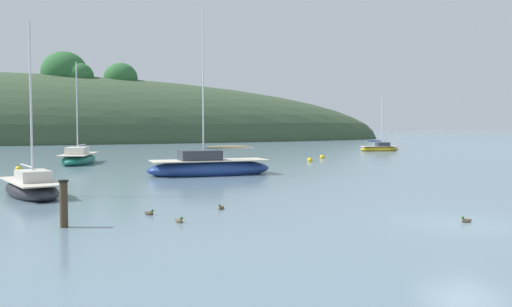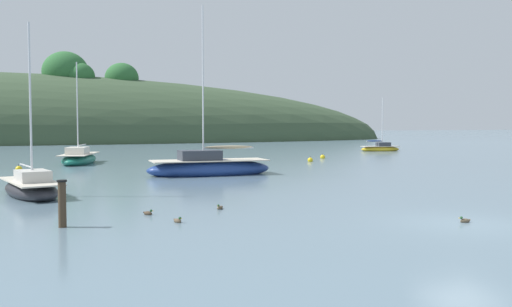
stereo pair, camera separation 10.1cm
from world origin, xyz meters
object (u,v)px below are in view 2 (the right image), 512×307
(sailboat_orange_cutter, at_px, (380,148))
(duck_lone_right, at_px, (178,221))
(duck_lone_left, at_px, (148,213))
(duck_straggler, at_px, (220,208))
(mooring_buoy_inner, at_px, (310,160))
(mooring_buoy_channel, at_px, (323,157))
(sailboat_white_near, at_px, (79,159))
(sailboat_black_sloop, at_px, (209,167))
(mooring_buoy_outer, at_px, (19,169))
(jetty_piling, at_px, (62,203))
(duck_trailing, at_px, (465,221))
(sailboat_blue_center, at_px, (31,188))

(sailboat_orange_cutter, distance_m, duck_lone_right, 48.73)
(duck_lone_left, relative_size, duck_straggler, 0.99)
(mooring_buoy_inner, bearing_deg, mooring_buoy_channel, 50.64)
(duck_straggler, bearing_deg, duck_lone_right, -132.20)
(duck_lone_right, bearing_deg, duck_straggler, 47.80)
(sailboat_white_near, bearing_deg, duck_lone_right, -85.34)
(sailboat_black_sloop, height_order, mooring_buoy_outer, sailboat_black_sloop)
(sailboat_orange_cutter, relative_size, duck_lone_right, 15.06)
(sailboat_white_near, distance_m, mooring_buoy_channel, 21.02)
(duck_lone_left, distance_m, jetty_piling, 3.26)
(mooring_buoy_inner, height_order, duck_trailing, mooring_buoy_inner)
(sailboat_white_near, distance_m, duck_lone_left, 26.52)
(sailboat_white_near, bearing_deg, mooring_buoy_channel, -1.14)
(duck_trailing, bearing_deg, mooring_buoy_inner, 75.39)
(sailboat_orange_cutter, relative_size, mooring_buoy_inner, 11.55)
(mooring_buoy_outer, height_order, duck_lone_right, mooring_buoy_outer)
(jetty_piling, bearing_deg, mooring_buoy_inner, 51.19)
(mooring_buoy_inner, bearing_deg, mooring_buoy_outer, -175.07)
(mooring_buoy_outer, relative_size, duck_lone_right, 1.30)
(sailboat_blue_center, bearing_deg, duck_straggler, -42.95)
(sailboat_white_near, xyz_separation_m, mooring_buoy_inner, (18.22, -3.83, -0.27))
(mooring_buoy_channel, xyz_separation_m, jetty_piling, (-22.21, -27.55, 0.62))
(sailboat_black_sloop, xyz_separation_m, duck_lone_left, (-5.68, -13.83, -0.41))
(duck_lone_left, height_order, duck_straggler, same)
(duck_trailing, xyz_separation_m, duck_straggler, (-6.73, 5.24, 0.00))
(duck_lone_left, bearing_deg, sailboat_white_near, 93.51)
(mooring_buoy_outer, bearing_deg, mooring_buoy_inner, 4.93)
(sailboat_white_near, height_order, duck_lone_right, sailboat_white_near)
(sailboat_blue_center, height_order, mooring_buoy_channel, sailboat_blue_center)
(duck_lone_left, xyz_separation_m, jetty_piling, (-2.81, -1.50, 0.69))
(mooring_buoy_channel, bearing_deg, duck_lone_right, -123.87)
(sailboat_black_sloop, xyz_separation_m, duck_straggler, (-2.98, -13.42, -0.41))
(mooring_buoy_inner, bearing_deg, sailboat_blue_center, -142.56)
(duck_trailing, xyz_separation_m, jetty_piling, (-12.25, 3.34, 0.69))
(duck_lone_left, bearing_deg, duck_trailing, -27.14)
(sailboat_white_near, xyz_separation_m, duck_lone_left, (1.62, -26.46, -0.34))
(mooring_buoy_inner, distance_m, duck_trailing, 28.39)
(sailboat_black_sloop, height_order, sailboat_blue_center, sailboat_black_sloop)
(mooring_buoy_inner, height_order, duck_lone_right, mooring_buoy_inner)
(sailboat_black_sloop, xyz_separation_m, duck_trailing, (3.75, -18.66, -0.41))
(duck_trailing, bearing_deg, duck_lone_left, 152.86)
(duck_lone_left, bearing_deg, sailboat_orange_cutter, 48.77)
(mooring_buoy_channel, height_order, duck_lone_right, mooring_buoy_channel)
(jetty_piling, bearing_deg, duck_lone_right, -5.21)
(sailboat_white_near, height_order, duck_straggler, sailboat_white_near)
(sailboat_orange_cutter, distance_m, jetty_piling, 50.78)
(sailboat_orange_cutter, xyz_separation_m, jetty_piling, (-34.31, -37.43, 0.43))
(duck_lone_right, relative_size, duck_straggler, 1.09)
(sailboat_blue_center, relative_size, mooring_buoy_outer, 14.31)
(sailboat_black_sloop, bearing_deg, duck_trailing, -78.64)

